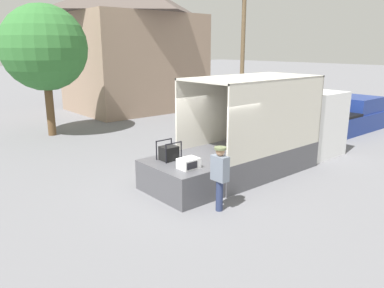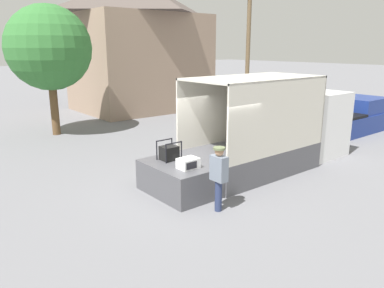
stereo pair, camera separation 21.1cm
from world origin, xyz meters
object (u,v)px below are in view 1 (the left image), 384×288
(microwave, at_px, (189,163))
(pickup_truck_blue, at_px, (350,117))
(portable_generator, at_px, (169,153))
(street_tree, at_px, (44,48))
(box_truck, at_px, (282,135))
(utility_pole, at_px, (243,44))
(worker_person, at_px, (220,172))

(microwave, xyz_separation_m, pickup_truck_blue, (11.61, 1.57, -0.36))
(portable_generator, bearing_deg, street_tree, 90.81)
(box_truck, bearing_deg, pickup_truck_blue, 8.83)
(pickup_truck_blue, distance_m, utility_pole, 9.69)
(worker_person, bearing_deg, microwave, 95.64)
(worker_person, xyz_separation_m, utility_pole, (13.28, 11.49, 3.18))
(worker_person, height_order, street_tree, street_tree)
(microwave, distance_m, utility_pole, 17.26)
(worker_person, bearing_deg, utility_pole, 40.85)
(pickup_truck_blue, relative_size, street_tree, 0.88)
(portable_generator, bearing_deg, worker_person, -89.16)
(worker_person, distance_m, street_tree, 11.38)
(box_truck, relative_size, microwave, 12.15)
(pickup_truck_blue, xyz_separation_m, street_tree, (-11.66, 8.35, 3.29))
(box_truck, height_order, street_tree, street_tree)
(utility_pole, bearing_deg, street_tree, -177.89)
(box_truck, distance_m, street_tree, 10.94)
(street_tree, bearing_deg, worker_person, -89.19)
(worker_person, relative_size, pickup_truck_blue, 0.32)
(portable_generator, distance_m, street_tree, 9.41)
(street_tree, bearing_deg, utility_pole, 2.11)
(portable_generator, relative_size, street_tree, 0.10)
(portable_generator, distance_m, worker_person, 2.03)
(portable_generator, bearing_deg, pickup_truck_blue, 3.06)
(microwave, bearing_deg, street_tree, 90.29)
(microwave, height_order, utility_pole, utility_pole)
(box_truck, bearing_deg, utility_pole, 48.70)
(utility_pole, height_order, street_tree, utility_pole)
(portable_generator, distance_m, pickup_truck_blue, 11.56)
(microwave, xyz_separation_m, portable_generator, (0.08, 0.95, 0.07))
(microwave, height_order, worker_person, worker_person)
(box_truck, height_order, portable_generator, box_truck)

